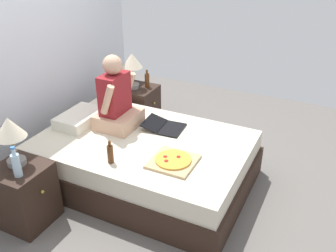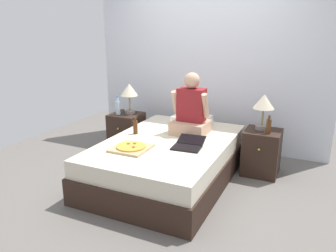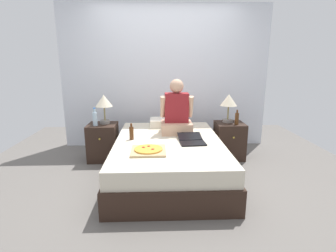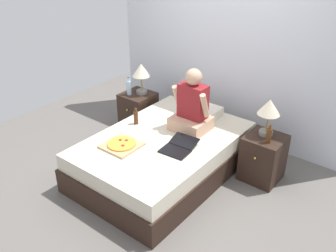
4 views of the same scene
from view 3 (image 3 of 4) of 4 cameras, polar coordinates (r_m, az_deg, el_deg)
The scene contains 14 objects.
ground_plane at distance 3.68m, azimuth 0.09°, elevation -10.64°, with size 5.66×5.66×0.00m, color #66605B.
wall_back at distance 4.78m, azimuth -0.62°, elevation 10.59°, with size 3.66×0.12×2.50m, color silver.
bed at distance 3.58m, azimuth 0.10°, elevation -7.02°, with size 1.44×2.13×0.50m.
nightstand_left at distance 4.27m, azimuth -13.95°, elevation -3.37°, with size 0.44×0.47×0.58m.
lamp_on_left_nightstand at distance 4.17m, azimuth -13.76°, elevation 4.92°, with size 0.26×0.26×0.45m.
water_bottle at distance 4.10m, azimuth -15.61°, elevation 1.60°, with size 0.07×0.07×0.28m.
nightstand_right at distance 4.34m, azimuth 13.18°, elevation -3.07°, with size 0.44×0.47×0.58m.
lamp_on_right_nightstand at distance 4.24m, azimuth 13.07°, elevation 5.10°, with size 0.26×0.26×0.45m.
beer_bottle at distance 4.17m, azimuth 14.76°, elevation 1.62°, with size 0.06×0.06×0.23m.
pillow at distance 4.24m, azimuth -0.40°, elevation 0.78°, with size 0.52×0.34×0.12m, color silver.
person_seated at distance 3.81m, azimuth 1.87°, elevation 2.77°, with size 0.47×0.40×0.78m.
laptop at distance 3.42m, azimuth 5.18°, elevation -3.23°, with size 0.35×0.44×0.07m.
pizza_box at distance 3.06m, azimuth -4.28°, elevation -5.29°, with size 0.40×0.40×0.05m.
beer_bottle_on_bed at distance 3.54m, azimuth -7.95°, elevation -1.48°, with size 0.06×0.06×0.22m.
Camera 3 is at (-0.14, -3.34, 1.53)m, focal length 28.00 mm.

